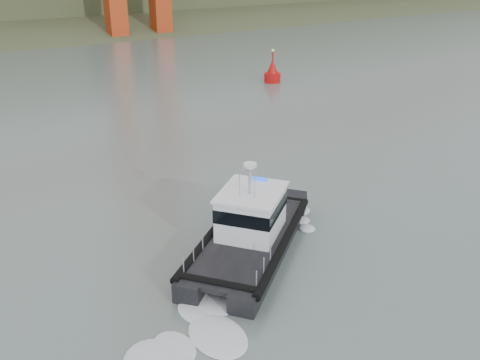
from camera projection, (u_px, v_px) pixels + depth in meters
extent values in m
plane|color=#52625D|center=(355.00, 308.00, 22.30)|extent=(400.00, 400.00, 0.00)
cube|color=black|center=(225.00, 242.00, 26.59)|extent=(8.44, 7.17, 1.08)
cube|color=black|center=(272.00, 250.00, 25.88)|extent=(8.44, 7.17, 1.08)
cube|color=black|center=(246.00, 242.00, 25.67)|extent=(8.93, 8.21, 0.23)
cube|color=white|center=(251.00, 213.00, 26.00)|extent=(4.23, 4.15, 2.08)
cube|color=black|center=(251.00, 206.00, 25.85)|extent=(4.30, 4.23, 0.68)
cube|color=white|center=(251.00, 192.00, 25.56)|extent=(4.48, 4.40, 0.14)
cylinder|color=#9A9DA3|center=(250.00, 180.00, 25.03)|extent=(0.14, 0.14, 1.62)
cylinder|color=white|center=(250.00, 165.00, 24.72)|extent=(0.63, 0.63, 0.16)
cylinder|color=#AE0D0C|center=(272.00, 78.00, 59.84)|extent=(1.86, 1.86, 1.24)
cone|color=#AE0D0C|center=(273.00, 67.00, 59.35)|extent=(1.45, 1.45, 1.86)
cylinder|color=#AE0D0C|center=(273.00, 56.00, 58.86)|extent=(0.17, 0.17, 1.03)
sphere|color=#E5D87F|center=(273.00, 50.00, 58.61)|extent=(0.31, 0.31, 0.31)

